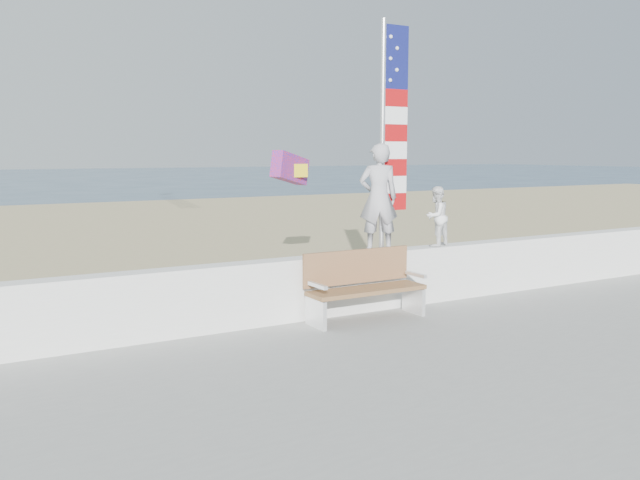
# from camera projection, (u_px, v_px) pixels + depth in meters

# --- Properties ---
(ground) EXTENTS (220.00, 220.00, 0.00)m
(ground) POSITION_uv_depth(u_px,v_px,m) (380.00, 367.00, 8.23)
(ground) COLOR #314962
(ground) RESTS_ON ground
(sand) EXTENTS (90.00, 40.00, 0.08)m
(sand) POSITION_uv_depth(u_px,v_px,m) (160.00, 262.00, 15.95)
(sand) COLOR tan
(sand) RESTS_ON ground
(seawall) EXTENTS (30.00, 0.35, 0.90)m
(seawall) POSITION_uv_depth(u_px,v_px,m) (301.00, 288.00, 9.86)
(seawall) COLOR silver
(seawall) RESTS_ON boardwalk
(adult) EXTENTS (0.71, 0.59, 1.66)m
(adult) POSITION_uv_depth(u_px,v_px,m) (378.00, 198.00, 10.37)
(adult) COLOR #A2A1A7
(adult) RESTS_ON seawall
(child) EXTENTS (0.55, 0.48, 0.97)m
(child) POSITION_uv_depth(u_px,v_px,m) (436.00, 216.00, 10.98)
(child) COLOR white
(child) RESTS_ON seawall
(bench) EXTENTS (1.80, 0.57, 1.00)m
(bench) POSITION_uv_depth(u_px,v_px,m) (363.00, 284.00, 9.85)
(bench) COLOR brown
(bench) RESTS_ON boardwalk
(flag) EXTENTS (0.50, 0.08, 3.50)m
(flag) POSITION_uv_depth(u_px,v_px,m) (389.00, 126.00, 10.32)
(flag) COLOR silver
(flag) RESTS_ON seawall
(parafoil_kite) EXTENTS (1.05, 0.72, 0.72)m
(parafoil_kite) POSITION_uv_depth(u_px,v_px,m) (291.00, 168.00, 13.64)
(parafoil_kite) COLOR red
(parafoil_kite) RESTS_ON ground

